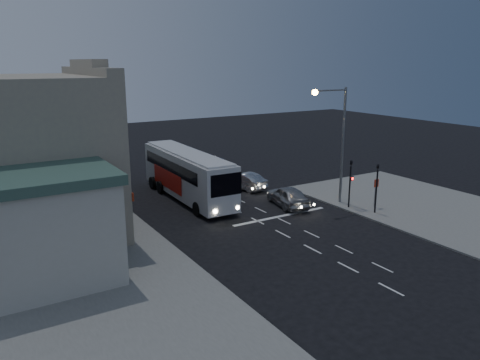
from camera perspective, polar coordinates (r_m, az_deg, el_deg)
ground at (r=31.72m, az=4.15°, el=-6.03°), size 120.00×120.00×0.00m
sidewalk_near at (r=38.08m, az=24.01°, el=-3.69°), size 12.00×24.00×0.12m
sidewalk_far at (r=34.22m, az=-22.39°, el=-5.47°), size 12.00×50.00×0.12m
road_markings at (r=34.98m, az=2.73°, el=-4.05°), size 8.00×30.55×0.01m
tour_bus at (r=38.32m, az=-6.42°, el=0.80°), size 3.06×12.86×3.93m
car_suv at (r=36.65m, az=5.83°, el=-1.95°), size 2.74×4.97×1.60m
car_sedan_a at (r=41.34m, az=0.44°, el=-0.09°), size 2.62×4.72×1.47m
car_sedan_b at (r=46.13m, az=-2.27°, el=1.36°), size 2.40×4.95×1.39m
car_sedan_c at (r=50.20m, az=-4.68°, el=2.41°), size 4.01×5.69×1.44m
car_extra at (r=55.40m, az=-7.74°, el=3.47°), size 2.00×4.64×1.48m
traffic_signal_main at (r=36.33m, az=13.31°, el=0.24°), size 0.25×0.35×4.10m
traffic_signal_side at (r=35.51m, az=16.35°, el=-0.28°), size 0.18×0.15×4.10m
regulatory_sign at (r=37.06m, az=16.21°, el=-0.99°), size 0.45×0.12×2.20m
streetlight at (r=36.53m, az=11.76°, el=5.70°), size 3.32×0.44×9.00m
main_building at (r=32.84m, az=-24.87°, el=2.72°), size 10.12×12.00×11.00m
low_building_south at (r=25.11m, az=-23.15°, el=-5.45°), size 7.40×5.40×5.70m
low_building_north at (r=44.95m, az=-25.98°, el=3.08°), size 9.40×9.40×6.50m
street_tree at (r=40.75m, az=-17.99°, el=4.40°), size 4.00×4.00×6.20m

